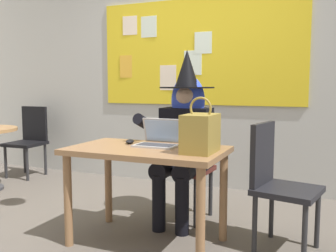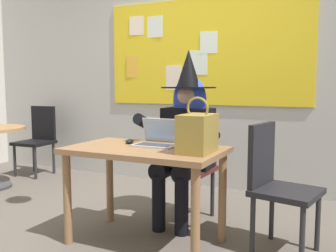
{
  "view_description": "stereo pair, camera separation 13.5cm",
  "coord_description": "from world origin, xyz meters",
  "px_view_note": "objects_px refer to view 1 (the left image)",
  "views": [
    {
      "loc": [
        1.41,
        -2.47,
        1.17
      ],
      "look_at": [
        0.23,
        0.27,
        0.85
      ],
      "focal_mm": 40.46,
      "sensor_mm": 36.0,
      "label": 1
    },
    {
      "loc": [
        1.53,
        -2.42,
        1.17
      ],
      "look_at": [
        0.23,
        0.27,
        0.85
      ],
      "focal_mm": 40.46,
      "sensor_mm": 36.0,
      "label": 2
    }
  ],
  "objects_px": {
    "chair_at_desk": "(190,160)",
    "chair_spare_by_window": "(29,137)",
    "handbag": "(200,133)",
    "person_costumed": "(184,128)",
    "desk_main": "(147,162)",
    "chair_extra_corner": "(277,179)",
    "laptop": "(158,140)",
    "computer_mouse": "(130,141)"
  },
  "relations": [
    {
      "from": "computer_mouse",
      "to": "chair_extra_corner",
      "type": "relative_size",
      "value": 0.11
    },
    {
      "from": "laptop",
      "to": "chair_extra_corner",
      "type": "bearing_deg",
      "value": 11.95
    },
    {
      "from": "handbag",
      "to": "person_costumed",
      "type": "bearing_deg",
      "value": 119.82
    },
    {
      "from": "desk_main",
      "to": "chair_at_desk",
      "type": "bearing_deg",
      "value": 83.31
    },
    {
      "from": "chair_extra_corner",
      "to": "chair_spare_by_window",
      "type": "bearing_deg",
      "value": 173.89
    },
    {
      "from": "person_costumed",
      "to": "chair_spare_by_window",
      "type": "bearing_deg",
      "value": -107.89
    },
    {
      "from": "laptop",
      "to": "chair_spare_by_window",
      "type": "xyz_separation_m",
      "value": [
        -2.4,
        1.2,
        -0.27
      ]
    },
    {
      "from": "chair_at_desk",
      "to": "laptop",
      "type": "distance_m",
      "value": 0.63
    },
    {
      "from": "person_costumed",
      "to": "chair_spare_by_window",
      "type": "relative_size",
      "value": 1.65
    },
    {
      "from": "person_costumed",
      "to": "chair_spare_by_window",
      "type": "distance_m",
      "value": 2.57
    },
    {
      "from": "person_costumed",
      "to": "desk_main",
      "type": "bearing_deg",
      "value": -8.34
    },
    {
      "from": "chair_spare_by_window",
      "to": "chair_at_desk",
      "type": "bearing_deg",
      "value": 73.26
    },
    {
      "from": "desk_main",
      "to": "chair_extra_corner",
      "type": "relative_size",
      "value": 1.25
    },
    {
      "from": "laptop",
      "to": "chair_extra_corner",
      "type": "distance_m",
      "value": 0.9
    },
    {
      "from": "chair_at_desk",
      "to": "computer_mouse",
      "type": "relative_size",
      "value": 8.74
    },
    {
      "from": "desk_main",
      "to": "chair_extra_corner",
      "type": "height_order",
      "value": "chair_extra_corner"
    },
    {
      "from": "desk_main",
      "to": "laptop",
      "type": "height_order",
      "value": "laptop"
    },
    {
      "from": "computer_mouse",
      "to": "chair_spare_by_window",
      "type": "relative_size",
      "value": 0.12
    },
    {
      "from": "desk_main",
      "to": "chair_at_desk",
      "type": "xyz_separation_m",
      "value": [
        0.08,
        0.69,
        -0.1
      ]
    },
    {
      "from": "chair_at_desk",
      "to": "chair_extra_corner",
      "type": "xyz_separation_m",
      "value": [
        0.81,
        -0.4,
        -0.0
      ]
    },
    {
      "from": "laptop",
      "to": "handbag",
      "type": "xyz_separation_m",
      "value": [
        0.38,
        -0.15,
        0.09
      ]
    },
    {
      "from": "chair_spare_by_window",
      "to": "person_costumed",
      "type": "bearing_deg",
      "value": 70.59
    },
    {
      "from": "desk_main",
      "to": "person_costumed",
      "type": "bearing_deg",
      "value": 82.42
    },
    {
      "from": "computer_mouse",
      "to": "handbag",
      "type": "relative_size",
      "value": 0.28
    },
    {
      "from": "chair_at_desk",
      "to": "chair_spare_by_window",
      "type": "xyz_separation_m",
      "value": [
        -2.44,
        0.63,
        -0.01
      ]
    },
    {
      "from": "person_costumed",
      "to": "chair_spare_by_window",
      "type": "xyz_separation_m",
      "value": [
        -2.44,
        0.75,
        -0.3
      ]
    },
    {
      "from": "chair_extra_corner",
      "to": "handbag",
      "type": "bearing_deg",
      "value": -134.13
    },
    {
      "from": "person_costumed",
      "to": "chair_extra_corner",
      "type": "bearing_deg",
      "value": 70.34
    },
    {
      "from": "chair_at_desk",
      "to": "laptop",
      "type": "height_order",
      "value": "laptop"
    },
    {
      "from": "computer_mouse",
      "to": "handbag",
      "type": "xyz_separation_m",
      "value": [
        0.63,
        -0.15,
        0.12
      ]
    },
    {
      "from": "chair_at_desk",
      "to": "chair_extra_corner",
      "type": "height_order",
      "value": "chair_at_desk"
    },
    {
      "from": "desk_main",
      "to": "handbag",
      "type": "height_order",
      "value": "handbag"
    },
    {
      "from": "handbag",
      "to": "chair_extra_corner",
      "type": "xyz_separation_m",
      "value": [
        0.47,
        0.32,
        -0.35
      ]
    },
    {
      "from": "computer_mouse",
      "to": "handbag",
      "type": "distance_m",
      "value": 0.65
    },
    {
      "from": "chair_at_desk",
      "to": "chair_extra_corner",
      "type": "distance_m",
      "value": 0.9
    },
    {
      "from": "chair_at_desk",
      "to": "chair_spare_by_window",
      "type": "bearing_deg",
      "value": -100.2
    },
    {
      "from": "computer_mouse",
      "to": "chair_at_desk",
      "type": "bearing_deg",
      "value": 47.71
    },
    {
      "from": "chair_at_desk",
      "to": "handbag",
      "type": "height_order",
      "value": "handbag"
    },
    {
      "from": "chair_at_desk",
      "to": "chair_spare_by_window",
      "type": "relative_size",
      "value": 1.01
    },
    {
      "from": "handbag",
      "to": "chair_extra_corner",
      "type": "height_order",
      "value": "handbag"
    },
    {
      "from": "handbag",
      "to": "chair_at_desk",
      "type": "bearing_deg",
      "value": 115.15
    },
    {
      "from": "desk_main",
      "to": "chair_extra_corner",
      "type": "distance_m",
      "value": 0.94
    }
  ]
}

